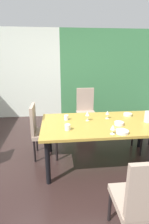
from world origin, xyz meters
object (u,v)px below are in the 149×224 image
at_px(serving_bowl_north, 119,123).
at_px(cup_front, 68,127).
at_px(chair_head_far, 86,109).
at_px(chair_head_near, 142,199).
at_px(wine_glass_near_window, 113,128).
at_px(cup_right, 66,118).
at_px(chair_left_far, 41,129).
at_px(pitcher_corner, 148,117).
at_px(wine_glass_near_shelf, 107,113).
at_px(serving_bowl_center, 128,115).
at_px(dining_table, 103,127).
at_px(wine_glass_rear, 87,114).
at_px(serving_bowl_left, 122,132).

xyz_separation_m(serving_bowl_north, cup_front, (-0.82, -0.12, 0.02)).
bearing_deg(chair_head_far, chair_head_near, 90.68).
xyz_separation_m(wine_glass_near_window, cup_right, (-0.61, 0.63, -0.05)).
relative_size(chair_left_far, wine_glass_near_window, 7.01).
height_order(serving_bowl_north, pitcher_corner, pitcher_corner).
distance_m(chair_left_far, wine_glass_near_window, 1.34).
height_order(wine_glass_near_shelf, serving_bowl_center, wine_glass_near_shelf).
bearing_deg(pitcher_corner, wine_glass_near_shelf, 159.15).
height_order(serving_bowl_center, serving_bowl_north, serving_bowl_north).
distance_m(dining_table, wine_glass_rear, 0.33).
height_order(chair_head_near, wine_glass_near_window, chair_head_near).
distance_m(chair_left_far, serving_bowl_left, 1.43).
relative_size(serving_bowl_north, pitcher_corner, 0.82).
xyz_separation_m(dining_table, serving_bowl_left, (0.15, -0.42, 0.09)).
bearing_deg(cup_right, cup_front, -91.03).
bearing_deg(serving_bowl_north, chair_head_far, 99.92).
distance_m(serving_bowl_left, serving_bowl_center, 0.81).
bearing_deg(cup_right, serving_bowl_center, 5.22).
distance_m(wine_glass_near_shelf, pitcher_corner, 0.66).
bearing_deg(chair_head_near, cup_front, 116.70).
distance_m(dining_table, chair_head_far, 1.42).
xyz_separation_m(dining_table, cup_right, (-0.60, 0.19, 0.11)).
relative_size(chair_head_far, serving_bowl_north, 7.04).
bearing_deg(wine_glass_near_shelf, serving_bowl_north, -71.38).
xyz_separation_m(dining_table, cup_front, (-0.60, -0.24, 0.11)).
relative_size(wine_glass_near_window, serving_bowl_north, 0.95).
bearing_deg(chair_head_far, wine_glass_near_shelf, 97.66).
xyz_separation_m(serving_bowl_center, cup_front, (-1.13, -0.53, 0.02)).
distance_m(chair_left_far, cup_front, 0.75).
relative_size(serving_bowl_left, cup_right, 2.15).
height_order(wine_glass_near_shelf, serving_bowl_left, wine_glass_near_shelf).
distance_m(dining_table, serving_bowl_left, 0.46).
height_order(chair_head_near, chair_head_far, chair_head_far).
bearing_deg(wine_glass_rear, dining_table, -25.83).
relative_size(serving_bowl_center, cup_front, 1.75).
relative_size(dining_table, wine_glass_near_shelf, 14.61).
distance_m(serving_bowl_center, cup_front, 1.25).
height_order(chair_head_near, cup_front, chair_head_near).
height_order(wine_glass_near_window, pitcher_corner, pitcher_corner).
xyz_separation_m(dining_table, serving_bowl_center, (0.53, 0.29, 0.09)).
bearing_deg(chair_left_far, dining_table, 73.25).
bearing_deg(cup_right, serving_bowl_north, -20.77).
bearing_deg(chair_head_near, wine_glass_near_window, 88.55).
bearing_deg(cup_right, dining_table, -17.51).
bearing_deg(wine_glass_near_window, cup_front, 161.59).
height_order(dining_table, cup_front, cup_front).
xyz_separation_m(wine_glass_near_window, serving_bowl_north, (0.21, 0.32, -0.07)).
distance_m(dining_table, serving_bowl_center, 0.61).
distance_m(chair_head_near, chair_left_far, 2.01).
height_order(chair_head_near, wine_glass_near_shelf, chair_head_near).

